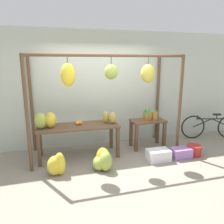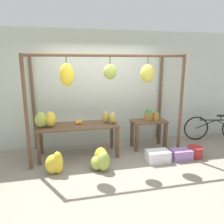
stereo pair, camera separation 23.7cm
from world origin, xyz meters
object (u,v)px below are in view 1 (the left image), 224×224
pineapple_cluster (149,115)px  fruit_crate_purple (181,153)px  blue_bucket (194,150)px  papaya_pile (109,118)px  banana_pile_ground_left (57,165)px  banana_pile_ground_right (103,160)px  fruit_crate_white (158,155)px  orange_pile (79,123)px  banana_pile_on_table (46,120)px  parked_bicycle (211,126)px

pineapple_cluster → fruit_crate_purple: 1.14m
blue_bucket → papaya_pile: (-1.80, 0.61, 0.73)m
pineapple_cluster → banana_pile_ground_left: (-2.23, -0.83, -0.61)m
banana_pile_ground_left → papaya_pile: 1.52m
banana_pile_ground_left → blue_bucket: 3.00m
banana_pile_ground_right → papaya_pile: (0.32, 0.72, 0.66)m
banana_pile_ground_left → fruit_crate_white: banana_pile_ground_left is taller
orange_pile → banana_pile_on_table: bearing=-174.1°
pineapple_cluster → banana_pile_ground_right: pineapple_cluster is taller
orange_pile → fruit_crate_purple: (2.12, -0.72, -0.65)m
pineapple_cluster → blue_bucket: size_ratio=0.99×
orange_pile → fruit_crate_white: size_ratio=0.32×
banana_pile_on_table → banana_pile_ground_right: banana_pile_on_table is taller
banana_pile_on_table → pineapple_cluster: (2.39, 0.14, -0.07)m
orange_pile → banana_pile_ground_right: orange_pile is taller
pineapple_cluster → orange_pile: bearing=-177.6°
fruit_crate_white → papaya_pile: bearing=144.5°
fruit_crate_white → blue_bucket: size_ratio=1.43×
fruit_crate_purple → pineapple_cluster: bearing=118.0°
banana_pile_ground_left → parked_bicycle: 4.24m
fruit_crate_white → papaya_pile: size_ratio=1.49×
banana_pile_on_table → pineapple_cluster: 2.40m
banana_pile_ground_left → banana_pile_on_table: bearing=103.5°
blue_bucket → parked_bicycle: 1.44m
blue_bucket → fruit_crate_purple: blue_bucket is taller
blue_bucket → parked_bicycle: parked_bicycle is taller
banana_pile_on_table → fruit_crate_purple: banana_pile_on_table is taller
orange_pile → blue_bucket: bearing=-15.4°
pineapple_cluster → parked_bicycle: 1.97m
banana_pile_ground_left → papaya_pile: size_ratio=1.37×
blue_bucket → fruit_crate_purple: size_ratio=0.77×
banana_pile_ground_right → papaya_pile: size_ratio=1.37×
fruit_crate_white → fruit_crate_purple: 0.55m
fruit_crate_white → parked_bicycle: (2.04, 0.88, 0.22)m
orange_pile → banana_pile_ground_right: (0.35, -0.79, -0.57)m
banana_pile_on_table → pineapple_cluster: size_ratio=1.41×
banana_pile_on_table → banana_pile_ground_left: (0.17, -0.69, -0.68)m
banana_pile_ground_right → fruit_crate_purple: banana_pile_ground_right is taller
papaya_pile → banana_pile_ground_right: bearing=-114.2°
banana_pile_on_table → orange_pile: banana_pile_on_table is taller
banana_pile_on_table → papaya_pile: banana_pile_on_table is taller
parked_bicycle → papaya_pile: 3.00m
pineapple_cluster → banana_pile_ground_left: 2.46m
blue_bucket → papaya_pile: papaya_pile is taller
pineapple_cluster → blue_bucket: pineapple_cluster is taller
banana_pile_on_table → papaya_pile: size_ratio=1.45×
orange_pile → banana_pile_ground_right: size_ratio=0.34×
banana_pile_on_table → papaya_pile: bearing=0.0°
banana_pile_ground_left → fruit_crate_purple: bearing=0.9°
orange_pile → blue_bucket: 2.64m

